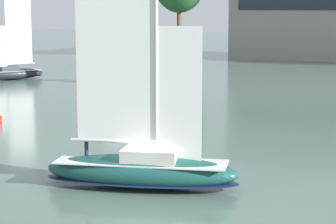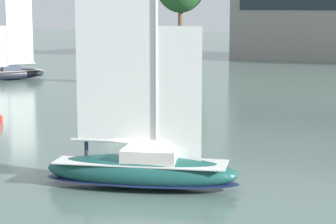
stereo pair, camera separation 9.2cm
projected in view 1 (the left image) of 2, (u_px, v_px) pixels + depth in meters
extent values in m
plane|color=slate|center=(141.00, 187.00, 33.37)|extent=(400.00, 400.00, 0.00)
cube|color=#1E2833|center=(336.00, 1.00, 107.76)|extent=(34.22, 0.10, 2.95)
cylinder|color=brown|center=(179.00, 28.00, 120.14)|extent=(0.86, 0.86, 10.80)
ellipsoid|color=#194C47|center=(141.00, 171.00, 33.23)|extent=(10.30, 5.53, 1.69)
ellipsoid|color=#19234C|center=(141.00, 180.00, 33.31)|extent=(10.40, 5.59, 0.20)
cube|color=silver|center=(141.00, 162.00, 33.15)|extent=(9.03, 4.76, 0.06)
cube|color=beige|center=(151.00, 155.00, 33.01)|extent=(3.22, 2.67, 0.69)
cylinder|color=silver|center=(156.00, 39.00, 32.03)|extent=(0.20, 0.20, 12.40)
cylinder|color=silver|center=(113.00, 141.00, 33.24)|extent=(4.32, 1.46, 0.17)
cube|color=white|center=(116.00, 41.00, 32.41)|extent=(3.94, 1.22, 10.17)
cube|color=white|center=(180.00, 96.00, 32.27)|extent=(2.10, 0.66, 6.82)
cylinder|color=#232838|center=(86.00, 149.00, 33.93)|extent=(0.25, 0.25, 0.85)
cylinder|color=#1E4CA5|center=(86.00, 135.00, 33.81)|extent=(0.42, 0.42, 0.65)
sphere|color=tan|center=(86.00, 127.00, 33.74)|extent=(0.24, 0.24, 0.24)
ellipsoid|color=#232328|center=(12.00, 74.00, 83.27)|extent=(6.10, 8.29, 1.40)
ellipsoid|color=#19234C|center=(12.00, 77.00, 83.33)|extent=(6.17, 8.37, 0.17)
cube|color=beige|center=(12.00, 71.00, 83.20)|extent=(5.29, 7.25, 0.06)
cube|color=#333D4C|center=(9.00, 69.00, 82.93)|extent=(2.55, 2.80, 0.58)
cylinder|color=silver|center=(5.00, 30.00, 82.03)|extent=(0.16, 0.16, 10.29)
cylinder|color=silver|center=(21.00, 64.00, 83.71)|extent=(1.97, 3.28, 0.14)
cube|color=white|center=(19.00, 31.00, 82.96)|extent=(1.73, 2.97, 8.44)
ellipsoid|color=#232328|center=(120.00, 80.00, 78.54)|extent=(5.71, 4.85, 1.00)
ellipsoid|color=#19234C|center=(120.00, 82.00, 78.58)|extent=(5.77, 4.90, 0.12)
cube|color=silver|center=(120.00, 77.00, 78.49)|extent=(4.98, 4.22, 0.06)
cube|color=silver|center=(123.00, 75.00, 78.50)|extent=(2.01, 1.91, 0.41)
cylinder|color=silver|center=(124.00, 46.00, 77.98)|extent=(0.12, 0.12, 7.37)
cylinder|color=silver|center=(113.00, 72.00, 78.25)|extent=(2.18, 1.67, 0.10)
cube|color=white|center=(114.00, 47.00, 77.79)|extent=(1.97, 1.49, 6.04)
cube|color=white|center=(130.00, 60.00, 78.37)|extent=(1.05, 0.80, 4.05)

